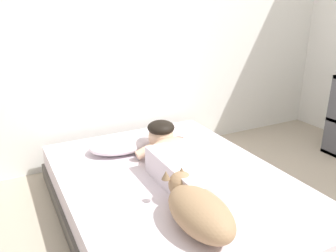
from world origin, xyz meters
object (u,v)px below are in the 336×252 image
pillow (123,144)px  cell_phone (182,171)px  bed (175,197)px  person_lying (185,161)px  coffee_cup (179,143)px  dog (198,209)px

pillow → cell_phone: (0.24, -0.51, -0.05)m
bed → person_lying: size_ratio=2.10×
coffee_cup → cell_phone: bearing=-115.4°
dog → bed: bearing=74.3°
dog → cell_phone: (0.23, 0.55, -0.10)m
cell_phone → pillow: bearing=115.0°
dog → coffee_cup: 1.02m
pillow → coffee_cup: (0.42, -0.14, -0.02)m
bed → cell_phone: size_ratio=13.81×
person_lying → dog: 0.55m
dog → cell_phone: bearing=67.6°
coffee_cup → pillow: bearing=161.7°
person_lying → pillow: bearing=112.1°
bed → dog: bearing=-105.7°
cell_phone → coffee_cup: bearing=64.6°
pillow → dog: (0.01, -1.07, 0.05)m
bed → cell_phone: (0.09, 0.05, 0.15)m
pillow → person_lying: (0.23, -0.57, 0.05)m
coffee_cup → cell_phone: 0.42m
pillow → dog: 1.07m
person_lying → bed: bearing=177.8°
bed → person_lying: bearing=-2.2°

